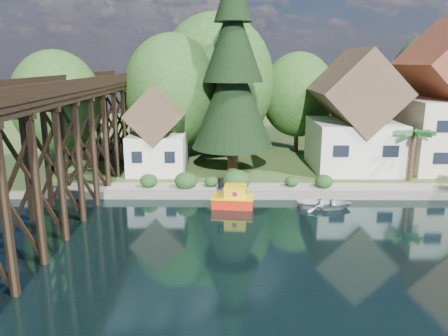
# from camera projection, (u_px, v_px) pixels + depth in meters

# --- Properties ---
(ground) EXTENTS (140.00, 140.00, 0.00)m
(ground) POSITION_uv_depth(u_px,v_px,m) (306.00, 240.00, 25.93)
(ground) COLOR black
(ground) RESTS_ON ground
(bank) EXTENTS (140.00, 52.00, 0.50)m
(bank) POSITION_uv_depth(u_px,v_px,m) (262.00, 138.00, 58.89)
(bank) COLOR #335120
(bank) RESTS_ON ground
(seawall) EXTENTS (60.00, 0.40, 0.62)m
(seawall) POSITION_uv_depth(u_px,v_px,m) (340.00, 195.00, 33.59)
(seawall) COLOR slate
(seawall) RESTS_ON ground
(promenade) EXTENTS (50.00, 2.60, 0.06)m
(promenade) POSITION_uv_depth(u_px,v_px,m) (361.00, 188.00, 34.79)
(promenade) COLOR gray
(promenade) RESTS_ON bank
(trestle_bridge) EXTENTS (4.12, 44.18, 9.30)m
(trestle_bridge) POSITION_uv_depth(u_px,v_px,m) (62.00, 137.00, 29.80)
(trestle_bridge) COLOR black
(trestle_bridge) RESTS_ON ground
(house_left) EXTENTS (7.64, 8.64, 11.02)m
(house_left) POSITION_uv_depth(u_px,v_px,m) (354.00, 119.00, 40.19)
(house_left) COLOR silver
(house_left) RESTS_ON bank
(shed) EXTENTS (5.09, 5.40, 7.85)m
(shed) POSITION_uv_depth(u_px,v_px,m) (157.00, 136.00, 39.18)
(shed) COLOR silver
(shed) RESTS_ON bank
(bg_trees) EXTENTS (49.90, 13.30, 10.57)m
(bg_trees) POSITION_uv_depth(u_px,v_px,m) (283.00, 92.00, 44.83)
(bg_trees) COLOR #382314
(bg_trees) RESTS_ON bank
(shrubs) EXTENTS (15.76, 2.47, 1.70)m
(shrubs) POSITION_uv_depth(u_px,v_px,m) (229.00, 179.00, 34.66)
(shrubs) COLOR #184217
(shrubs) RESTS_ON bank
(conifer) EXTENTS (7.37, 7.37, 18.15)m
(conifer) POSITION_uv_depth(u_px,v_px,m) (233.00, 74.00, 38.25)
(conifer) COLOR #382314
(conifer) RESTS_ON bank
(palm_tree) EXTENTS (4.14, 4.14, 4.56)m
(palm_tree) POSITION_uv_depth(u_px,v_px,m) (414.00, 134.00, 36.12)
(palm_tree) COLOR #382314
(palm_tree) RESTS_ON bank
(tugboat) EXTENTS (3.20, 1.98, 2.21)m
(tugboat) POSITION_uv_depth(u_px,v_px,m) (233.00, 198.00, 31.70)
(tugboat) COLOR red
(tugboat) RESTS_ON ground
(boat_white_a) EXTENTS (4.10, 3.06, 0.81)m
(boat_white_a) POSITION_uv_depth(u_px,v_px,m) (325.00, 202.00, 31.66)
(boat_white_a) COLOR silver
(boat_white_a) RESTS_ON ground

